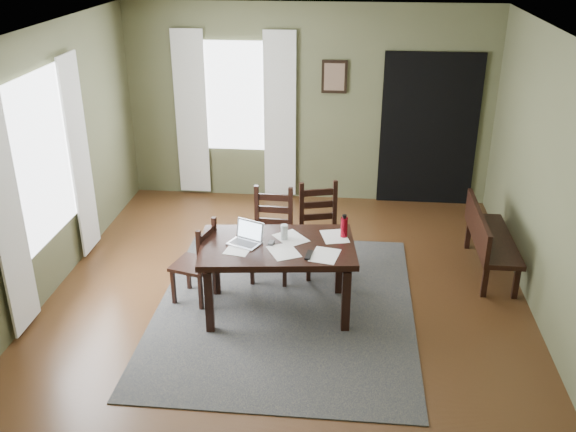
# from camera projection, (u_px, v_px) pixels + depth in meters

# --- Properties ---
(ground) EXTENTS (5.00, 6.00, 0.01)m
(ground) POSITION_uv_depth(u_px,v_px,m) (285.00, 308.00, 6.58)
(ground) COLOR #492C16
(room_shell) EXTENTS (5.02, 6.02, 2.71)m
(room_shell) POSITION_uv_depth(u_px,v_px,m) (285.00, 139.00, 5.84)
(room_shell) COLOR #575B3B
(room_shell) RESTS_ON ground
(rug) EXTENTS (2.60, 3.20, 0.01)m
(rug) POSITION_uv_depth(u_px,v_px,m) (285.00, 307.00, 6.58)
(rug) COLOR #363636
(rug) RESTS_ON ground
(dining_table) EXTENTS (1.59, 1.06, 0.75)m
(dining_table) POSITION_uv_depth(u_px,v_px,m) (277.00, 253.00, 6.25)
(dining_table) COLOR black
(dining_table) RESTS_ON rug
(chair_end) EXTENTS (0.48, 0.48, 0.89)m
(chair_end) POSITION_uv_depth(u_px,v_px,m) (197.00, 263.00, 6.54)
(chair_end) COLOR black
(chair_end) RESTS_ON rug
(chair_back_left) EXTENTS (0.46, 0.46, 1.00)m
(chair_back_left) POSITION_uv_depth(u_px,v_px,m) (272.00, 236.00, 6.99)
(chair_back_left) COLOR black
(chair_back_left) RESTS_ON rug
(chair_back_right) EXTENTS (0.54, 0.54, 1.01)m
(chair_back_right) POSITION_uv_depth(u_px,v_px,m) (320.00, 230.00, 7.10)
(chair_back_right) COLOR black
(chair_back_right) RESTS_ON rug
(bench) EXTENTS (0.42, 1.31, 0.74)m
(bench) POSITION_uv_depth(u_px,v_px,m) (487.00, 236.00, 7.11)
(bench) COLOR black
(bench) RESTS_ON ground
(laptop) EXTENTS (0.37, 0.34, 0.21)m
(laptop) POSITION_uv_depth(u_px,v_px,m) (247.00, 237.00, 6.23)
(laptop) COLOR #B7B7BC
(laptop) RESTS_ON dining_table
(computer_mouse) EXTENTS (0.06, 0.09, 0.03)m
(computer_mouse) POSITION_uv_depth(u_px,v_px,m) (271.00, 243.00, 6.21)
(computer_mouse) COLOR #3F3F42
(computer_mouse) RESTS_ON dining_table
(tv_remote) EXTENTS (0.07, 0.18, 0.02)m
(tv_remote) POSITION_uv_depth(u_px,v_px,m) (309.00, 255.00, 5.99)
(tv_remote) COLOR black
(tv_remote) RESTS_ON dining_table
(drinking_glass) EXTENTS (0.09, 0.09, 0.15)m
(drinking_glass) POSITION_uv_depth(u_px,v_px,m) (284.00, 232.00, 6.28)
(drinking_glass) COLOR silver
(drinking_glass) RESTS_ON dining_table
(water_bottle) EXTENTS (0.09, 0.09, 0.24)m
(water_bottle) POSITION_uv_depth(u_px,v_px,m) (344.00, 227.00, 6.32)
(water_bottle) COLOR maroon
(water_bottle) RESTS_ON dining_table
(paper_a) EXTENTS (0.28, 0.34, 0.00)m
(paper_a) POSITION_uv_depth(u_px,v_px,m) (239.00, 248.00, 6.13)
(paper_a) COLOR white
(paper_a) RESTS_ON dining_table
(paper_b) EXTENTS (0.30, 0.36, 0.00)m
(paper_b) POSITION_uv_depth(u_px,v_px,m) (325.00, 255.00, 6.00)
(paper_b) COLOR white
(paper_b) RESTS_ON dining_table
(paper_c) EXTENTS (0.40, 0.41, 0.00)m
(paper_c) POSITION_uv_depth(u_px,v_px,m) (291.00, 238.00, 6.33)
(paper_c) COLOR white
(paper_c) RESTS_ON dining_table
(paper_d) EXTENTS (0.31, 0.37, 0.00)m
(paper_d) POSITION_uv_depth(u_px,v_px,m) (335.00, 236.00, 6.37)
(paper_d) COLOR white
(paper_d) RESTS_ON dining_table
(paper_e) EXTENTS (0.37, 0.40, 0.00)m
(paper_e) POSITION_uv_depth(u_px,v_px,m) (284.00, 252.00, 6.07)
(paper_e) COLOR white
(paper_e) RESTS_ON dining_table
(window_left) EXTENTS (0.01, 1.30, 1.70)m
(window_left) POSITION_uv_depth(u_px,v_px,m) (41.00, 160.00, 6.39)
(window_left) COLOR white
(window_left) RESTS_ON ground
(window_back) EXTENTS (1.00, 0.01, 1.50)m
(window_back) POSITION_uv_depth(u_px,v_px,m) (235.00, 96.00, 8.77)
(window_back) COLOR white
(window_back) RESTS_ON ground
(curtain_left_near) EXTENTS (0.03, 0.48, 2.30)m
(curtain_left_near) POSITION_uv_depth(u_px,v_px,m) (7.00, 216.00, 5.75)
(curtain_left_near) COLOR silver
(curtain_left_near) RESTS_ON ground
(curtain_left_far) EXTENTS (0.03, 0.48, 2.30)m
(curtain_left_far) POSITION_uv_depth(u_px,v_px,m) (80.00, 157.00, 7.23)
(curtain_left_far) COLOR silver
(curtain_left_far) RESTS_ON ground
(curtain_back_left) EXTENTS (0.44, 0.03, 2.30)m
(curtain_back_left) POSITION_uv_depth(u_px,v_px,m) (191.00, 114.00, 8.90)
(curtain_back_left) COLOR silver
(curtain_back_left) RESTS_ON ground
(curtain_back_right) EXTENTS (0.44, 0.03, 2.30)m
(curtain_back_right) POSITION_uv_depth(u_px,v_px,m) (280.00, 116.00, 8.78)
(curtain_back_right) COLOR silver
(curtain_back_right) RESTS_ON ground
(framed_picture) EXTENTS (0.34, 0.03, 0.44)m
(framed_picture) POSITION_uv_depth(u_px,v_px,m) (334.00, 77.00, 8.52)
(framed_picture) COLOR black
(framed_picture) RESTS_ON ground
(doorway_back) EXTENTS (1.30, 0.03, 2.10)m
(doorway_back) POSITION_uv_depth(u_px,v_px,m) (429.00, 130.00, 8.69)
(doorway_back) COLOR black
(doorway_back) RESTS_ON ground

